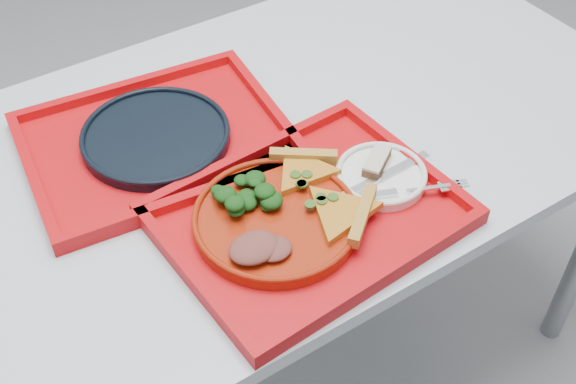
% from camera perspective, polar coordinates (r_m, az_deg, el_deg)
% --- Properties ---
extents(ground, '(10.00, 10.00, 0.00)m').
position_cam_1_polar(ground, '(1.86, -2.81, -14.05)').
color(ground, gray).
rests_on(ground, ground).
extents(table, '(1.60, 0.80, 0.75)m').
position_cam_1_polar(table, '(1.33, -3.83, 1.05)').
color(table, '#B1BAC6').
rests_on(table, ground).
extents(tray_main, '(0.47, 0.38, 0.01)m').
position_cam_1_polar(tray_main, '(1.15, 1.63, -2.00)').
color(tray_main, '#BD090E').
rests_on(tray_main, table).
extents(tray_far, '(0.49, 0.40, 0.01)m').
position_cam_1_polar(tray_far, '(1.30, -10.31, 3.79)').
color(tray_far, '#BD090E').
rests_on(tray_far, table).
extents(dinner_plate, '(0.26, 0.26, 0.02)m').
position_cam_1_polar(dinner_plate, '(1.13, -0.95, -2.29)').
color(dinner_plate, maroon).
rests_on(dinner_plate, tray_main).
extents(side_plate, '(0.15, 0.15, 0.01)m').
position_cam_1_polar(side_plate, '(1.21, 7.35, 1.18)').
color(side_plate, white).
rests_on(side_plate, tray_main).
extents(navy_plate, '(0.26, 0.26, 0.02)m').
position_cam_1_polar(navy_plate, '(1.29, -10.39, 4.26)').
color(navy_plate, black).
rests_on(navy_plate, tray_far).
extents(pizza_slice_a, '(0.18, 0.19, 0.02)m').
position_cam_1_polar(pizza_slice_a, '(1.12, 4.17, -1.42)').
color(pizza_slice_a, gold).
rests_on(pizza_slice_a, dinner_plate).
extents(pizza_slice_b, '(0.16, 0.17, 0.02)m').
position_cam_1_polar(pizza_slice_b, '(1.18, 1.16, 1.81)').
color(pizza_slice_b, gold).
rests_on(pizza_slice_b, dinner_plate).
extents(salad_heap, '(0.09, 0.08, 0.04)m').
position_cam_1_polar(salad_heap, '(1.13, -3.29, 0.16)').
color(salad_heap, black).
rests_on(salad_heap, dinner_plate).
extents(meat_portion, '(0.08, 0.06, 0.02)m').
position_cam_1_polar(meat_portion, '(1.06, -2.70, -4.42)').
color(meat_portion, brown).
rests_on(meat_portion, dinner_plate).
extents(dessert_bar, '(0.08, 0.06, 0.02)m').
position_cam_1_polar(dessert_bar, '(1.21, 7.04, 2.44)').
color(dessert_bar, '#4B2B19').
rests_on(dessert_bar, side_plate).
extents(knife, '(0.19, 0.02, 0.01)m').
position_cam_1_polar(knife, '(1.20, 7.71, 1.38)').
color(knife, silver).
rests_on(knife, side_plate).
extents(fork, '(0.18, 0.09, 0.01)m').
position_cam_1_polar(fork, '(1.17, 9.29, 0.07)').
color(fork, silver).
rests_on(fork, side_plate).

